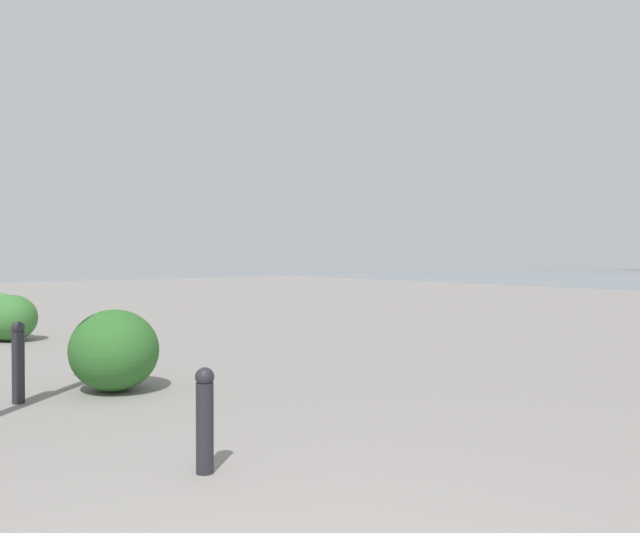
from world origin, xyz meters
TOP-DOWN VIEW (x-y plane):
  - bollard_near at (2.11, -0.90)m, footprint 0.13×0.13m
  - bollard_mid at (5.10, -0.41)m, footprint 0.13×0.13m
  - shrub_round at (10.19, -1.46)m, footprint 0.94×0.85m
  - shrub_wide at (5.09, -1.37)m, footprint 1.05×0.94m

SIDE VIEW (x-z plane):
  - bollard_near at x=2.11m, z-range 0.02..0.74m
  - shrub_round at x=10.19m, z-range 0.00..0.80m
  - bollard_mid at x=5.10m, z-range 0.02..0.84m
  - shrub_wide at x=5.09m, z-range 0.00..0.89m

